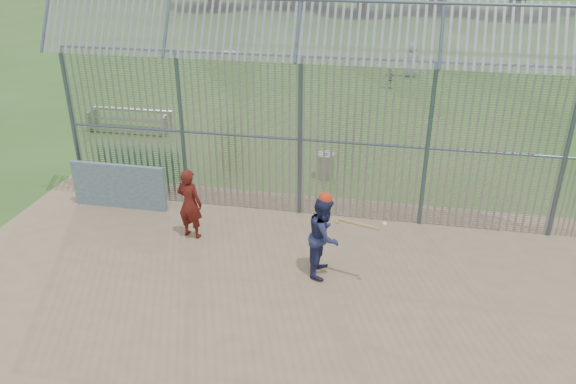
% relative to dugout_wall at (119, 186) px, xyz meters
% --- Properties ---
extents(ground, '(120.00, 120.00, 0.00)m').
position_rel_dugout_wall_xyz_m(ground, '(4.60, -2.90, -0.62)').
color(ground, '#2D511E').
rests_on(ground, ground).
extents(dirt_infield, '(14.00, 10.00, 0.02)m').
position_rel_dugout_wall_xyz_m(dirt_infield, '(4.60, -3.40, -0.61)').
color(dirt_infield, '#756047').
rests_on(dirt_infield, ground).
extents(dugout_wall, '(2.50, 0.12, 1.20)m').
position_rel_dugout_wall_xyz_m(dugout_wall, '(0.00, 0.00, 0.00)').
color(dugout_wall, '#38566B').
rests_on(dugout_wall, dirt_infield).
extents(batter, '(0.71, 0.89, 1.75)m').
position_rel_dugout_wall_xyz_m(batter, '(5.57, -1.98, 0.27)').
color(batter, '#21264E').
rests_on(batter, dirt_infield).
extents(onlooker, '(0.69, 0.52, 1.70)m').
position_rel_dugout_wall_xyz_m(onlooker, '(2.32, -1.06, 0.25)').
color(onlooker, maroon).
rests_on(onlooker, dirt_infield).
extents(bg_kid_standing, '(0.91, 0.72, 1.64)m').
position_rel_dugout_wall_xyz_m(bg_kid_standing, '(7.39, 15.49, 0.20)').
color(bg_kid_standing, slate).
rests_on(bg_kid_standing, ground).
extents(bg_kid_seated, '(0.59, 0.44, 0.93)m').
position_rel_dugout_wall_xyz_m(bg_kid_seated, '(6.47, 13.18, -0.15)').
color(bg_kid_seated, slate).
rests_on(bg_kid_seated, ground).
extents(batting_gear, '(1.39, 0.58, 0.60)m').
position_rel_dugout_wall_xyz_m(batting_gear, '(5.71, -2.01, 1.05)').
color(batting_gear, '#B63118').
rests_on(batting_gear, ground).
extents(trash_can, '(0.56, 0.56, 0.82)m').
position_rel_dugout_wall_xyz_m(trash_can, '(4.94, 2.94, -0.24)').
color(trash_can, gray).
rests_on(trash_can, ground).
extents(bleacher, '(3.00, 0.95, 0.72)m').
position_rel_dugout_wall_xyz_m(bleacher, '(-2.41, 5.60, -0.21)').
color(bleacher, gray).
rests_on(bleacher, ground).
extents(backstop_fence, '(20.09, 0.81, 5.30)m').
position_rel_dugout_wall_xyz_m(backstop_fence, '(6.41, 0.53, 1.74)').
color(backstop_fence, '#47566B').
rests_on(backstop_fence, ground).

